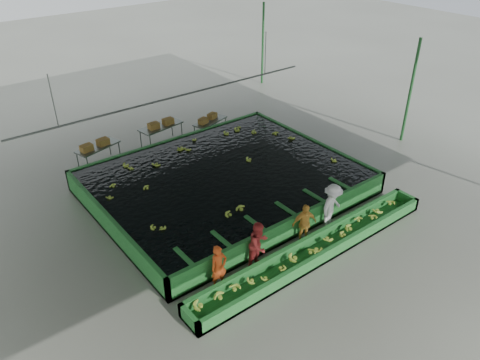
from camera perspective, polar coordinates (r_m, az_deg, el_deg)
ground at (r=18.06m, az=0.97°, el=-3.37°), size 80.00×80.00×0.00m
shed_roof at (r=15.80m, az=1.13°, el=11.80°), size 20.00×22.00×0.04m
shed_posts at (r=16.78m, az=1.05°, el=3.71°), size 20.00×22.00×5.00m
flotation_tank at (r=18.83m, az=-1.86°, el=-0.20°), size 10.00×8.00×0.90m
tank_water at (r=18.62m, az=-1.89°, el=0.85°), size 9.70×7.70×0.00m
sorting_trough at (r=15.83m, az=9.23°, el=-8.38°), size 10.00×1.00×0.50m
cableway_rail at (r=20.38m, az=-7.89°, el=10.01°), size 0.08×0.08×14.00m
rail_hanger_left at (r=18.25m, az=-21.84°, el=8.91°), size 0.04×0.04×2.00m
rail_hanger_right at (r=22.82m, az=3.11°, el=15.17°), size 0.04×0.04×2.00m
worker_a at (r=14.23m, az=-2.60°, el=-10.56°), size 0.56×0.38×1.50m
worker_b at (r=14.91m, az=2.32°, el=-7.90°), size 0.94×0.81×1.66m
worker_c at (r=16.06m, az=7.84°, el=-5.29°), size 0.96×0.64×1.52m
worker_d at (r=16.83m, az=11.14°, el=-3.23°), size 1.29×0.97×1.78m
packing_table_left at (r=21.75m, az=-16.80°, el=2.92°), size 2.09×1.29×0.89m
packing_table_mid at (r=22.93m, az=-9.54°, el=5.46°), size 2.24×1.19×0.97m
packing_table_right at (r=23.48m, az=-3.64°, el=6.30°), size 1.99×1.26×0.84m
box_stack_left at (r=21.44m, az=-17.22°, el=3.78°), size 1.36×0.57×0.28m
box_stack_mid at (r=22.66m, az=-9.58°, el=6.49°), size 1.32×0.43×0.28m
box_stack_right at (r=23.29m, az=-3.93°, el=7.22°), size 1.25×0.71×0.26m
floating_bananas at (r=19.19m, az=-3.29°, el=1.80°), size 8.78×5.98×0.12m
trough_bananas at (r=15.74m, az=9.27°, el=-7.96°), size 8.63×0.58×0.12m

